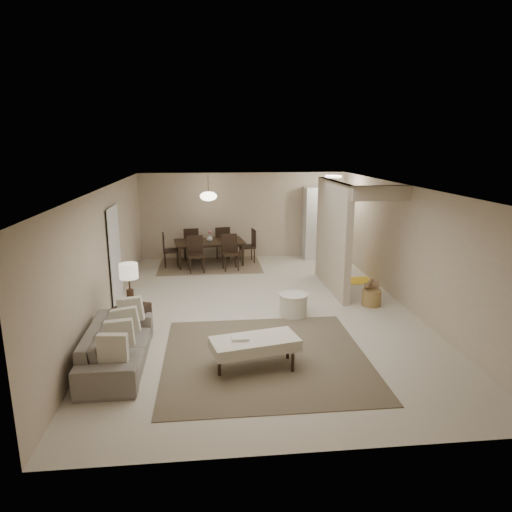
{
  "coord_description": "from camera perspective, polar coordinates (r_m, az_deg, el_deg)",
  "views": [
    {
      "loc": [
        -1.01,
        -8.77,
        3.3
      ],
      "look_at": [
        -0.06,
        0.33,
        1.05
      ],
      "focal_mm": 32.0,
      "sensor_mm": 36.0,
      "label": 1
    }
  ],
  "objects": [
    {
      "name": "left_wall",
      "position": [
        9.22,
        -18.24,
        0.27
      ],
      "size": [
        0.0,
        9.0,
        9.0
      ],
      "primitive_type": "plane",
      "rotation": [
        1.57,
        0.0,
        1.57
      ],
      "color": "tan",
      "rests_on": "floor"
    },
    {
      "name": "ottoman_bench",
      "position": [
        6.98,
        -0.15,
        -10.97
      ],
      "size": [
        1.4,
        0.86,
        0.47
      ],
      "rotation": [
        0.0,
        0.0,
        0.22
      ],
      "color": "silver",
      "rests_on": "living_rug"
    },
    {
      "name": "partition",
      "position": [
        10.6,
        9.56,
        2.49
      ],
      "size": [
        0.15,
        2.5,
        2.5
      ],
      "primitive_type": "cube",
      "color": "tan",
      "rests_on": "floor"
    },
    {
      "name": "floor",
      "position": [
        9.42,
        0.6,
        -6.68
      ],
      "size": [
        9.0,
        9.0,
        0.0
      ],
      "primitive_type": "plane",
      "color": "beige",
      "rests_on": "ground"
    },
    {
      "name": "dining_chairs",
      "position": [
        12.78,
        -5.8,
        1.01
      ],
      "size": [
        2.6,
        2.01,
        0.96
      ],
      "color": "black",
      "rests_on": "dining_rug"
    },
    {
      "name": "pantry_cabinet",
      "position": [
        13.54,
        8.54,
        4.11
      ],
      "size": [
        1.2,
        0.55,
        2.1
      ],
      "primitive_type": "cube",
      "color": "silver",
      "rests_on": "floor"
    },
    {
      "name": "yellow_mat",
      "position": [
        11.55,
        11.89,
        -3.04
      ],
      "size": [
        0.98,
        0.6,
        0.01
      ],
      "primitive_type": "cube",
      "rotation": [
        0.0,
        0.0,
        -0.0
      ],
      "color": "yellow",
      "rests_on": "floor"
    },
    {
      "name": "back_wall",
      "position": [
        13.46,
        -1.57,
        5.07
      ],
      "size": [
        6.0,
        0.0,
        6.0
      ],
      "primitive_type": "plane",
      "rotation": [
        1.57,
        0.0,
        0.0
      ],
      "color": "tan",
      "rests_on": "floor"
    },
    {
      "name": "living_rug",
      "position": [
        7.43,
        1.19,
        -12.52
      ],
      "size": [
        3.2,
        3.2,
        0.01
      ],
      "primitive_type": "cube",
      "color": "brown",
      "rests_on": "floor"
    },
    {
      "name": "dining_rug",
      "position": [
        12.9,
        -5.75,
        -1.04
      ],
      "size": [
        2.8,
        2.1,
        0.01
      ],
      "primitive_type": "cube",
      "color": "#79614B",
      "rests_on": "floor"
    },
    {
      "name": "right_wall",
      "position": [
        9.86,
        18.22,
        1.12
      ],
      "size": [
        0.0,
        9.0,
        9.0
      ],
      "primitive_type": "plane",
      "rotation": [
        1.57,
        0.0,
        -1.57
      ],
      "color": "tan",
      "rests_on": "floor"
    },
    {
      "name": "table_lamp",
      "position": [
        8.09,
        -15.61,
        -2.28
      ],
      "size": [
        0.32,
        0.32,
        0.76
      ],
      "color": "#432B1C",
      "rests_on": "side_table"
    },
    {
      "name": "sofa",
      "position": [
        7.39,
        -16.94,
        -10.66
      ],
      "size": [
        2.16,
        0.86,
        0.63
      ],
      "primitive_type": "imported",
      "rotation": [
        0.0,
        0.0,
        1.58
      ],
      "color": "slate",
      "rests_on": "floor"
    },
    {
      "name": "vase",
      "position": [
        12.72,
        -5.83,
        2.23
      ],
      "size": [
        0.19,
        0.19,
        0.17
      ],
      "primitive_type": "imported",
      "rotation": [
        0.0,
        0.0,
        0.13
      ],
      "color": "white",
      "rests_on": "dining_table"
    },
    {
      "name": "wicker_basket",
      "position": [
        9.89,
        14.23,
        -5.08
      ],
      "size": [
        0.49,
        0.49,
        0.33
      ],
      "primitive_type": "cylinder",
      "rotation": [
        0.0,
        0.0,
        -0.29
      ],
      "color": "brown",
      "rests_on": "floor"
    },
    {
      "name": "side_table",
      "position": [
        8.36,
        -15.23,
        -7.85
      ],
      "size": [
        0.67,
        0.67,
        0.56
      ],
      "primitive_type": "cube",
      "rotation": [
        0.0,
        0.0,
        -0.4
      ],
      "color": "black",
      "rests_on": "floor"
    },
    {
      "name": "pendant_light",
      "position": [
        12.54,
        -5.96,
        7.45
      ],
      "size": [
        0.46,
        0.46,
        0.71
      ],
      "color": "#432B1C",
      "rests_on": "ceiling"
    },
    {
      "name": "dining_table",
      "position": [
        12.82,
        -5.79,
        0.38
      ],
      "size": [
        2.03,
        1.3,
        0.67
      ],
      "primitive_type": "imported",
      "rotation": [
        0.0,
        0.0,
        0.13
      ],
      "color": "black",
      "rests_on": "dining_rug"
    },
    {
      "name": "flush_light",
      "position": [
        12.44,
        9.64,
        9.77
      ],
      "size": [
        0.44,
        0.44,
        0.05
      ],
      "primitive_type": "cylinder",
      "color": "white",
      "rests_on": "ceiling"
    },
    {
      "name": "ceiling",
      "position": [
        8.86,
        0.64,
        8.64
      ],
      "size": [
        9.0,
        9.0,
        0.0
      ],
      "primitive_type": "plane",
      "rotation": [
        3.14,
        0.0,
        0.0
      ],
      "color": "white",
      "rests_on": "back_wall"
    },
    {
      "name": "round_pouf",
      "position": [
        9.05,
        4.69,
        -6.12
      ],
      "size": [
        0.56,
        0.56,
        0.44
      ],
      "primitive_type": "cylinder",
      "color": "silver",
      "rests_on": "floor"
    },
    {
      "name": "doorway",
      "position": [
        9.84,
        -17.26,
        -0.21
      ],
      "size": [
        0.04,
        0.9,
        2.04
      ],
      "primitive_type": "cube",
      "color": "black",
      "rests_on": "floor"
    }
  ]
}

